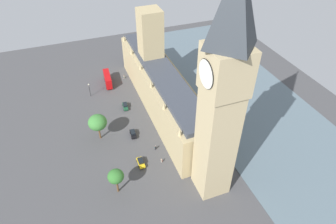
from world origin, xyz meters
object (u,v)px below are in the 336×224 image
Objects in this scene: parliament_building at (161,85)px; car_yellow_cab_midblock at (141,162)px; plane_tree_by_river_gate at (98,123)px; clock_tower at (222,95)px; double_decker_bus_trailing at (108,79)px; plane_tree_far_end at (116,177)px; street_lamp_kerbside at (89,88)px; pedestrian_corner at (124,77)px; pedestrian_opposite_hall at (155,148)px; car_black_near_tower at (133,134)px; car_dark_green_under_trees at (125,106)px; pedestrian_leading at (161,161)px.

car_yellow_cab_midblock is at bearing 58.65° from parliament_building.
clock_tower is at bearing 130.17° from plane_tree_by_river_gate.
double_decker_bus_trailing is 57.00m from plane_tree_far_end.
street_lamp_kerbside is (8.58, 6.33, 1.57)m from double_decker_bus_trailing.
car_yellow_cab_midblock reaches higher than pedestrian_corner.
street_lamp_kerbside is (-0.87, -26.02, -2.87)m from plane_tree_by_river_gate.
parliament_building is 6.61× the size of double_decker_bus_trailing.
plane_tree_by_river_gate is at bearing 86.10° from pedestrian_corner.
pedestrian_corner is (9.04, -23.80, -8.51)m from parliament_building.
plane_tree_far_end is at bearing -176.66° from pedestrian_opposite_hall.
car_black_near_tower is 0.75× the size of street_lamp_kerbside.
clock_tower reaches higher than pedestrian_opposite_hall.
car_dark_green_under_trees is 1.11× the size of car_yellow_cab_midblock.
parliament_building is 14.44× the size of car_dark_green_under_trees.
pedestrian_leading is at bearing -124.73° from pedestrian_opposite_hall.
car_black_near_tower is 12.89m from plane_tree_by_river_gate.
car_dark_green_under_trees is at bearing -94.66° from car_yellow_cab_midblock.
car_yellow_cab_midblock is (16.37, 26.87, -8.39)m from parliament_building.
clock_tower is at bearing 138.55° from car_yellow_cab_midblock.
pedestrian_opposite_hall is at bearing -62.07° from clock_tower.
clock_tower reaches higher than pedestrian_corner.
plane_tree_far_end is at bearing 39.86° from car_yellow_cab_midblock.
car_black_near_tower is 2.92× the size of pedestrian_leading.
pedestrian_leading is at bearing 102.55° from car_dark_green_under_trees.
car_black_near_tower and car_yellow_cab_midblock have the same top height.
clock_tower is 41.12× the size of pedestrian_leading.
car_dark_green_under_trees is at bearing 132.26° from street_lamp_kerbside.
street_lamp_kerbside is at bearing -128.31° from pedestrian_leading.
pedestrian_opposite_hall is at bearing 111.90° from street_lamp_kerbside.
car_black_near_tower is 2.73× the size of pedestrian_opposite_hall.
pedestrian_opposite_hall is (-5.16, 9.09, -0.14)m from car_black_near_tower.
pedestrian_opposite_hall is (9.95, 22.38, -8.54)m from parliament_building.
pedestrian_corner reaches higher than pedestrian_opposite_hall.
car_yellow_cab_midblock is 2.85× the size of pedestrian_leading.
clock_tower is at bearing 109.22° from double_decker_bus_trailing.
car_dark_green_under_trees reaches higher than pedestrian_corner.
pedestrian_leading is 0.16× the size of plane_tree_by_river_gate.
pedestrian_corner is at bearing 54.46° from pedestrian_opposite_hall.
parliament_building is at bearing 173.42° from car_dark_green_under_trees.
street_lamp_kerbside reaches higher than car_black_near_tower.
car_dark_green_under_trees is 3.16× the size of pedestrian_leading.
street_lamp_kerbside reaches higher than pedestrian_corner.
plane_tree_by_river_gate is (16.08, -17.91, 6.38)m from pedestrian_leading.
pedestrian_opposite_hall is at bearing -144.74° from car_yellow_cab_midblock.
clock_tower is 72.41m from double_decker_bus_trailing.
plane_tree_by_river_gate is (17.03, 34.30, 6.30)m from pedestrian_corner.
parliament_building is at bearing 131.56° from double_decker_bus_trailing.
plane_tree_by_river_gate reaches higher than car_black_near_tower.
car_black_near_tower is at bearing 91.00° from car_dark_green_under_trees.
car_dark_green_under_trees is 21.36m from pedestrian_corner.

